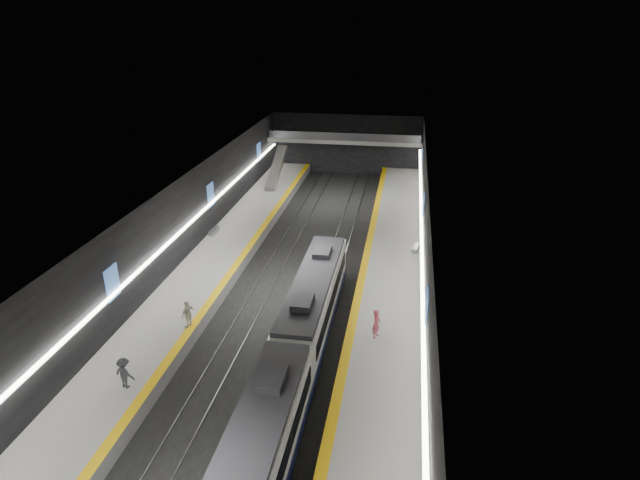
% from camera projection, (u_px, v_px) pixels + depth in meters
% --- Properties ---
extents(ground, '(70.00, 70.00, 0.00)m').
position_uv_depth(ground, '(291.00, 296.00, 41.79)').
color(ground, black).
rests_on(ground, ground).
extents(ceiling, '(20.00, 70.00, 0.04)m').
position_uv_depth(ceiling, '(289.00, 199.00, 38.63)').
color(ceiling, beige).
rests_on(ceiling, wall_left).
extents(wall_left, '(0.04, 70.00, 8.00)m').
position_uv_depth(wall_left, '(165.00, 241.00, 41.74)').
color(wall_left, black).
rests_on(wall_left, ground).
extents(wall_right, '(0.04, 70.00, 8.00)m').
position_uv_depth(wall_right, '(425.00, 259.00, 38.69)').
color(wall_right, black).
rests_on(wall_right, ground).
extents(wall_back, '(20.00, 0.04, 8.00)m').
position_uv_depth(wall_back, '(346.00, 144.00, 71.92)').
color(wall_back, black).
rests_on(wall_back, ground).
extents(platform_left, '(5.00, 70.00, 1.00)m').
position_uv_depth(platform_left, '(200.00, 283.00, 42.74)').
color(platform_left, slate).
rests_on(platform_left, ground).
extents(tile_surface_left, '(5.00, 70.00, 0.02)m').
position_uv_depth(tile_surface_left, '(199.00, 277.00, 42.54)').
color(tile_surface_left, '#A4A49F').
rests_on(tile_surface_left, platform_left).
extents(tactile_strip_left, '(0.60, 70.00, 0.02)m').
position_uv_depth(tactile_strip_left, '(226.00, 279.00, 42.20)').
color(tactile_strip_left, yellow).
rests_on(tactile_strip_left, platform_left).
extents(platform_right, '(5.00, 70.00, 1.00)m').
position_uv_depth(platform_right, '(388.00, 298.00, 40.45)').
color(platform_right, slate).
rests_on(platform_right, ground).
extents(tile_surface_right, '(5.00, 70.00, 0.02)m').
position_uv_depth(tile_surface_right, '(388.00, 293.00, 40.25)').
color(tile_surface_right, '#A4A49F').
rests_on(tile_surface_right, platform_right).
extents(tactile_strip_right, '(0.60, 70.00, 0.02)m').
position_uv_depth(tactile_strip_right, '(359.00, 290.00, 40.58)').
color(tactile_strip_right, yellow).
rests_on(tactile_strip_right, platform_right).
extents(rails, '(6.52, 70.00, 0.12)m').
position_uv_depth(rails, '(291.00, 296.00, 41.77)').
color(rails, gray).
rests_on(rails, ground).
extents(train, '(2.69, 30.04, 3.60)m').
position_uv_depth(train, '(290.00, 365.00, 30.07)').
color(train, '#10153A').
rests_on(train, ground).
extents(ad_posters, '(19.94, 53.50, 2.20)m').
position_uv_depth(ad_posters, '(293.00, 238.00, 40.92)').
color(ad_posters, '#3E6FBB').
rests_on(ad_posters, wall_left).
extents(cove_light_left, '(0.25, 68.60, 0.12)m').
position_uv_depth(cove_light_left, '(168.00, 243.00, 41.78)').
color(cove_light_left, white).
rests_on(cove_light_left, wall_left).
extents(cove_light_right, '(0.25, 68.60, 0.12)m').
position_uv_depth(cove_light_right, '(422.00, 261.00, 38.80)').
color(cove_light_right, white).
rests_on(cove_light_right, wall_right).
extents(mezzanine_bridge, '(20.00, 3.00, 1.50)m').
position_uv_depth(mezzanine_bridge, '(345.00, 140.00, 69.63)').
color(mezzanine_bridge, gray).
rests_on(mezzanine_bridge, wall_left).
extents(escalator, '(1.20, 7.50, 3.92)m').
position_uv_depth(escalator, '(277.00, 168.00, 65.34)').
color(escalator, '#99999E').
rests_on(escalator, platform_left).
extents(bench_left_far, '(0.58, 1.68, 0.40)m').
position_uv_depth(bench_left_far, '(214.00, 231.00, 50.94)').
color(bench_left_far, '#99999E').
rests_on(bench_left_far, platform_left).
extents(bench_right_far, '(0.76, 1.70, 0.40)m').
position_uv_depth(bench_right_far, '(416.00, 248.00, 47.32)').
color(bench_right_far, '#99999E').
rests_on(bench_right_far, platform_right).
extents(passenger_right_a, '(0.66, 0.82, 1.96)m').
position_uv_depth(passenger_right_a, '(376.00, 324.00, 34.44)').
color(passenger_right_a, '#C4495D').
rests_on(passenger_right_a, platform_right).
extents(passenger_left_a, '(0.85, 1.23, 1.94)m').
position_uv_depth(passenger_left_a, '(188.00, 314.00, 35.58)').
color(passenger_left_a, silver).
rests_on(passenger_left_a, platform_left).
extents(passenger_left_b, '(1.36, 0.97, 1.90)m').
position_uv_depth(passenger_left_b, '(124.00, 373.00, 29.80)').
color(passenger_left_b, '#383A3F').
rests_on(passenger_left_b, platform_left).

